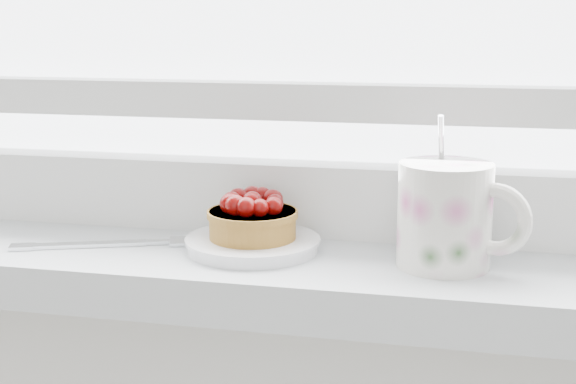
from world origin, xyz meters
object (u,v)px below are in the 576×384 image
(saucer, at_px, (253,244))
(raspberry_tart, at_px, (252,217))
(floral_mug, at_px, (448,213))
(fork, at_px, (127,243))

(saucer, distance_m, raspberry_tart, 0.03)
(raspberry_tart, bearing_deg, floral_mug, -3.29)
(floral_mug, bearing_deg, raspberry_tart, 176.71)
(fork, bearing_deg, floral_mug, 0.00)
(fork, bearing_deg, saucer, 4.64)
(saucer, height_order, fork, saucer)
(raspberry_tart, relative_size, floral_mug, 0.64)
(saucer, height_order, floral_mug, floral_mug)
(raspberry_tart, height_order, floral_mug, floral_mug)
(raspberry_tart, xyz_separation_m, floral_mug, (0.17, -0.01, 0.02))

